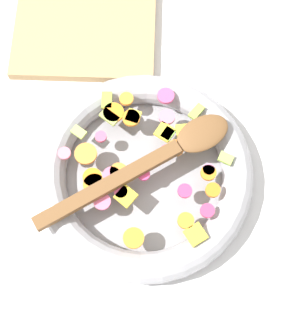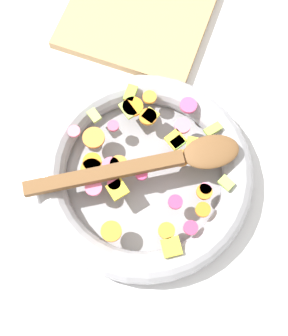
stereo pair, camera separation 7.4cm
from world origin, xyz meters
name	(u,v)px [view 1 (the left image)]	position (x,y,z in m)	size (l,w,h in m)	color
ground_plane	(144,178)	(0.00, 0.00, 0.00)	(4.00, 4.00, 0.00)	silver
skillet	(144,173)	(0.00, 0.00, 0.02)	(0.36, 0.36, 0.05)	gray
chopped_vegetables	(140,160)	(-0.01, 0.01, 0.05)	(0.28, 0.28, 0.01)	orange
wooden_spoon	(154,160)	(0.02, 0.01, 0.06)	(0.31, 0.21, 0.01)	brown
cutting_board	(85,28)	(-0.12, 0.29, 0.01)	(0.26, 0.22, 0.02)	tan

